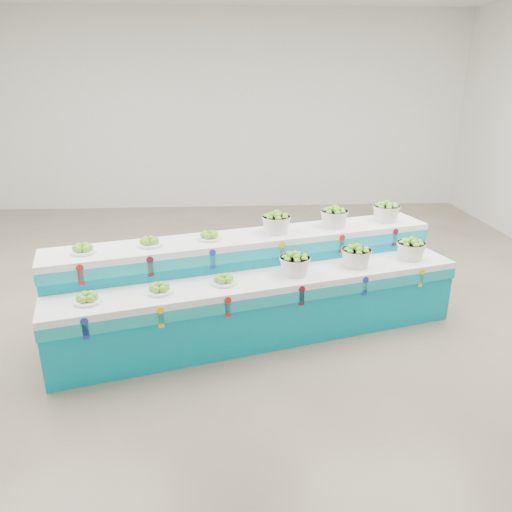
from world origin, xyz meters
name	(u,v)px	position (x,y,z in m)	size (l,w,h in m)	color
ground	(233,305)	(0.00, 0.00, 0.00)	(10.00, 10.00, 0.00)	#6A5D49
back_wall	(227,113)	(0.00, 5.00, 2.00)	(10.00, 10.00, 0.00)	silver
display_stand	(256,287)	(0.26, -0.59, 0.51)	(4.42, 1.14, 1.02)	#0391AA
plate_lower_left	(87,297)	(-1.35, -1.33, 0.77)	(0.26, 0.26, 0.10)	white
plate_lower_mid	(159,288)	(-0.72, -1.15, 0.77)	(0.26, 0.26, 0.10)	white
plate_lower_right	(223,279)	(-0.10, -0.97, 0.77)	(0.26, 0.26, 0.10)	white
basket_lower_left	(295,264)	(0.65, -0.76, 0.84)	(0.33, 0.33, 0.24)	silver
basket_lower_mid	(356,256)	(1.36, -0.56, 0.84)	(0.33, 0.33, 0.24)	silver
basket_lower_right	(411,249)	(2.05, -0.37, 0.84)	(0.33, 0.33, 0.24)	silver
plate_upper_left	(82,248)	(-1.50, -0.80, 1.07)	(0.26, 0.26, 0.10)	white
plate_upper_mid	(149,241)	(-0.86, -0.62, 1.07)	(0.26, 0.26, 0.10)	white
plate_upper_right	(209,235)	(-0.24, -0.45, 1.07)	(0.26, 0.26, 0.10)	white
basket_upper_left	(276,222)	(0.51, -0.24, 1.14)	(0.33, 0.33, 0.24)	silver
basket_upper_mid	(334,217)	(1.21, -0.04, 1.14)	(0.33, 0.33, 0.24)	silver
basket_upper_right	(386,212)	(1.90, 0.15, 1.14)	(0.33, 0.33, 0.24)	silver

